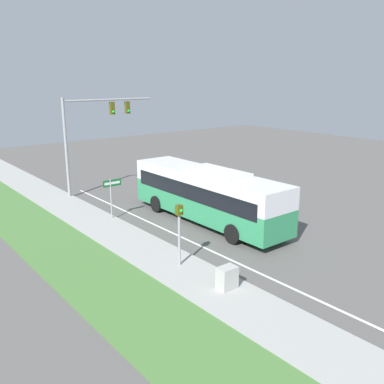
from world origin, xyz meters
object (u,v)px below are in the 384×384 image
Objects in this scene: bus at (207,193)px; street_sign at (112,191)px; pedestrian_signal at (179,225)px; utility_cabinet at (227,278)px; signal_gantry at (92,125)px.

bus reaches higher than street_sign.
pedestrian_signal reaches higher than street_sign.
bus is at bearing 38.27° from pedestrian_signal.
bus is 8.66m from utility_cabinet.
bus is 3.82× the size of pedestrian_signal.
street_sign is 10.98m from utility_cabinet.
signal_gantry is 7.77× the size of utility_cabinet.
street_sign is 2.76× the size of utility_cabinet.
signal_gantry is at bearing 80.53° from utility_cabinet.
signal_gantry reaches higher than street_sign.
bus is at bearing -78.36° from signal_gantry.
signal_gantry is 17.97m from utility_cabinet.
signal_gantry reaches higher than utility_cabinet.
pedestrian_signal is 1.17× the size of street_sign.
pedestrian_signal is 3.22× the size of utility_cabinet.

